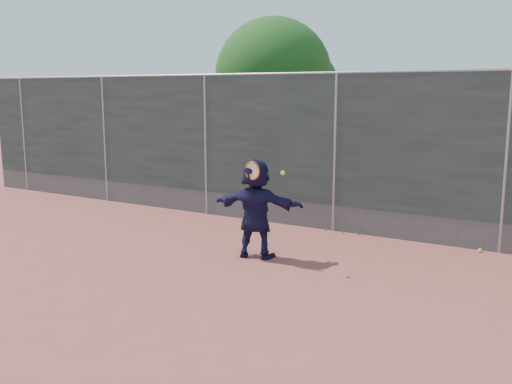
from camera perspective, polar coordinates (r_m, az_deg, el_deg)
The scene contains 7 objects.
ground at distance 8.19m, azimuth -2.07°, elevation -8.96°, with size 80.00×80.00×0.00m, color #9E4C42.
player at distance 9.16m, azimuth -0.00°, elevation -1.65°, with size 1.49×0.48×1.61m, color #161438.
ball_ground at distance 10.30m, azimuth 21.48°, elevation -5.46°, with size 0.07×0.07×0.07m, color #BDF737.
fence at distance 10.90m, azimuth 7.91°, elevation 4.27°, with size 20.00×0.06×3.03m.
swing_action at distance 8.83m, azimuth -0.09°, elevation 2.01°, with size 0.76×0.20×0.51m.
tree_left at distance 14.83m, azimuth 2.38°, elevation 11.13°, with size 3.15×3.00×4.53m.
weed_clump at distance 10.93m, azimuth 8.91°, elevation -3.46°, with size 0.68×0.07×0.30m.
Camera 1 is at (4.20, -6.50, 2.67)m, focal length 40.00 mm.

